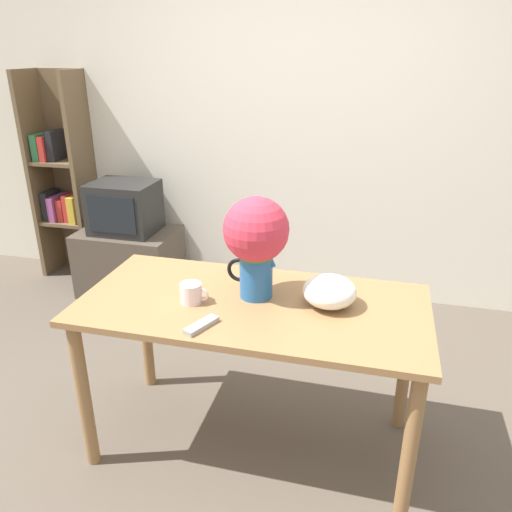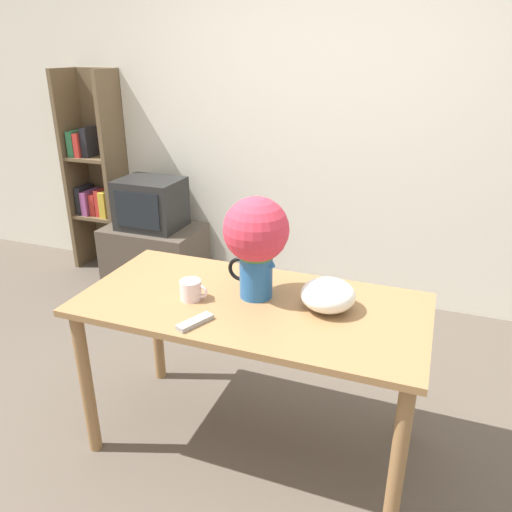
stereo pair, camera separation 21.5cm
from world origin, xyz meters
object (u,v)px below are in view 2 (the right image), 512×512
object	(u,v)px
coffee_mug	(191,290)
white_bowl	(328,295)
flower_vase	(256,238)
tv_set	(151,204)

from	to	relation	value
coffee_mug	white_bowl	xyz separation A→B (m)	(0.58, 0.12, 0.02)
coffee_mug	white_bowl	distance (m)	0.59
flower_vase	tv_set	distance (m)	1.93
coffee_mug	flower_vase	bearing A→B (deg)	26.74
coffee_mug	tv_set	bearing A→B (deg)	127.37
flower_vase	white_bowl	size ratio (longest dim) A/B	1.97
flower_vase	white_bowl	bearing A→B (deg)	-1.48
tv_set	white_bowl	bearing A→B (deg)	-38.20
flower_vase	coffee_mug	xyz separation A→B (m)	(-0.26, -0.13, -0.23)
flower_vase	white_bowl	xyz separation A→B (m)	(0.33, -0.01, -0.21)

